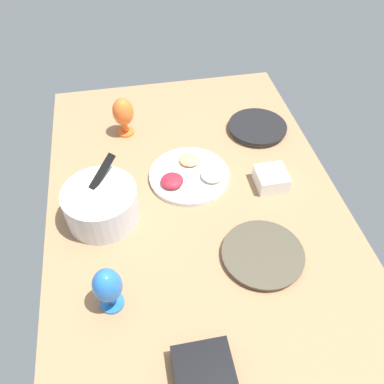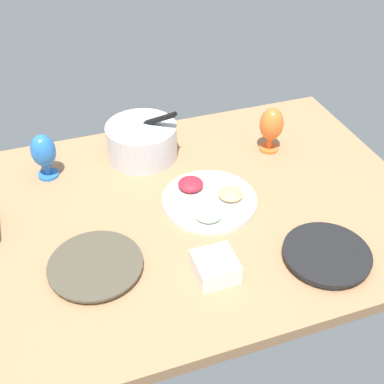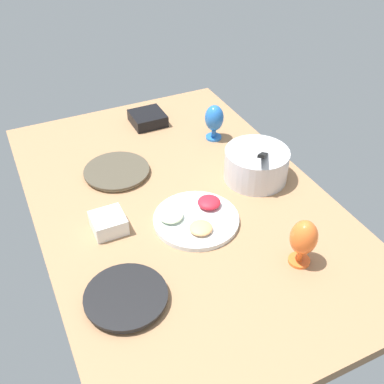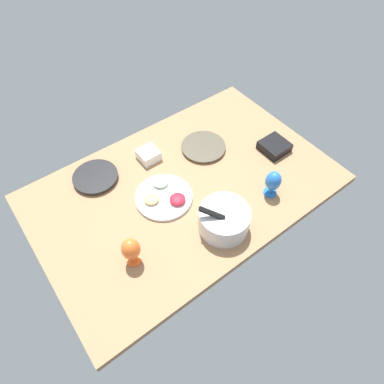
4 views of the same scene
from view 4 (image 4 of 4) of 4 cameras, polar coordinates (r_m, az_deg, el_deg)
The scene contains 9 objects.
ground_plane at distance 186.38cm, azimuth -1.26°, elevation 0.61°, with size 160.00×104.00×4.00cm, color #99704C.
dinner_plate_left at distance 203.25cm, azimuth 1.92°, elevation 7.50°, with size 26.17×26.17×2.11cm.
dinner_plate_right at distance 194.26cm, azimuth -15.80°, elevation 2.39°, with size 24.66×24.66×2.70cm.
mixing_bowl at distance 164.88cm, azimuth 5.38°, elevation -4.54°, with size 24.82×24.82×18.78cm.
fruit_platter at distance 179.20cm, azimuth -4.64°, elevation -0.74°, with size 30.16×30.16×4.94cm.
hurricane_glass_orange at distance 154.39cm, azimuth -10.14°, elevation -9.48°, with size 8.54×8.54×16.75cm.
hurricane_glass_blue at distance 179.20cm, azimuth 13.37°, elevation 1.68°, with size 8.23×8.23×16.09cm.
square_bowl_white at distance 197.38cm, azimuth -7.28°, elevation 6.22°, with size 11.08×11.08×5.95cm.
square_bowl_black at distance 206.88cm, azimuth 13.60°, elevation 7.47°, with size 14.99×14.99×5.25cm.
Camera 4 is at (66.43, 94.66, 144.17)cm, focal length 31.95 mm.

